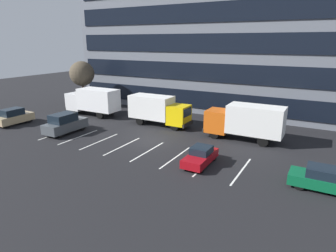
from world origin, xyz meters
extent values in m
plane|color=black|center=(0.00, 0.00, 0.00)|extent=(120.00, 120.00, 0.00)
cube|color=slate|center=(0.00, 18.00, 10.80)|extent=(40.58, 10.91, 21.60)
cube|color=black|center=(0.00, 12.48, 1.98)|extent=(38.96, 0.16, 2.30)
cube|color=black|center=(0.00, 12.48, 5.58)|extent=(38.96, 0.16, 2.30)
cube|color=black|center=(0.00, 12.48, 9.18)|extent=(38.96, 0.16, 2.30)
cube|color=black|center=(0.00, 12.48, 12.78)|extent=(38.96, 0.16, 2.30)
cube|color=silver|center=(-9.80, -2.54, 0.00)|extent=(0.14, 5.40, 0.01)
cube|color=silver|center=(-7.00, -2.54, 0.00)|extent=(0.14, 5.40, 0.01)
cube|color=silver|center=(-4.20, -2.54, 0.00)|extent=(0.14, 5.40, 0.01)
cube|color=silver|center=(-1.40, -2.54, 0.00)|extent=(0.14, 5.40, 0.01)
cube|color=silver|center=(1.40, -2.54, 0.00)|extent=(0.14, 5.40, 0.01)
cube|color=silver|center=(4.20, -2.54, 0.00)|extent=(0.14, 5.40, 0.01)
cube|color=silver|center=(7.00, -2.54, 0.00)|extent=(0.14, 5.40, 0.01)
cube|color=silver|center=(9.80, -2.54, 0.00)|extent=(0.14, 5.40, 0.01)
cube|color=white|center=(-14.86, 5.21, 1.61)|extent=(2.22, 2.42, 2.22)
cube|color=black|center=(-15.95, 5.21, 2.06)|extent=(0.06, 2.03, 0.98)
cube|color=white|center=(-11.13, 5.21, 2.17)|extent=(5.24, 2.52, 2.72)
cube|color=black|center=(-16.02, 5.21, 0.66)|extent=(0.20, 2.42, 0.40)
cylinder|color=black|center=(-14.86, 4.17, 0.50)|extent=(1.01, 0.30, 1.01)
cylinder|color=black|center=(-14.86, 6.25, 0.50)|extent=(1.01, 0.30, 1.01)
cylinder|color=black|center=(-10.08, 4.17, 0.50)|extent=(1.01, 0.30, 1.01)
cylinder|color=black|center=(-10.08, 6.25, 0.50)|extent=(1.01, 0.30, 1.01)
cube|color=#D85914|center=(5.23, 4.81, 1.61)|extent=(2.22, 2.42, 2.22)
cube|color=black|center=(4.14, 4.81, 2.06)|extent=(0.06, 2.03, 0.98)
cube|color=white|center=(8.96, 4.81, 2.17)|extent=(5.24, 2.52, 2.72)
cube|color=black|center=(4.07, 4.81, 0.66)|extent=(0.20, 2.42, 0.40)
cylinder|color=black|center=(5.23, 3.77, 0.50)|extent=(1.01, 0.30, 1.01)
cylinder|color=black|center=(5.23, 5.85, 0.50)|extent=(1.01, 0.30, 1.01)
cylinder|color=black|center=(10.01, 3.77, 0.50)|extent=(1.01, 0.30, 1.01)
cylinder|color=black|center=(10.01, 5.85, 0.50)|extent=(1.01, 0.30, 1.01)
cube|color=yellow|center=(0.48, 5.26, 1.54)|extent=(2.12, 2.32, 2.12)
cube|color=black|center=(1.52, 5.26, 1.97)|extent=(0.06, 1.95, 0.93)
cube|color=white|center=(-3.09, 5.26, 2.08)|extent=(5.02, 2.41, 2.61)
cube|color=black|center=(1.59, 5.26, 0.63)|extent=(0.19, 2.32, 0.39)
cylinder|color=black|center=(0.48, 6.26, 0.48)|extent=(0.97, 0.29, 0.97)
cylinder|color=black|center=(0.48, 4.27, 0.48)|extent=(0.97, 0.29, 0.97)
cylinder|color=black|center=(-4.10, 6.26, 0.48)|extent=(0.97, 0.29, 0.97)
cylinder|color=black|center=(-4.10, 4.27, 0.48)|extent=(0.97, 0.29, 0.97)
cube|color=#474C51|center=(-9.28, -2.08, 0.77)|extent=(2.00, 4.71, 0.97)
cube|color=black|center=(-9.28, -2.32, 1.69)|extent=(1.76, 2.59, 0.87)
cylinder|color=black|center=(-10.16, -0.58, 0.35)|extent=(0.23, 0.70, 0.70)
cylinder|color=black|center=(-8.41, -0.58, 0.35)|extent=(0.23, 0.70, 0.70)
cylinder|color=black|center=(-10.16, -3.59, 0.35)|extent=(0.23, 0.70, 0.70)
cylinder|color=black|center=(-8.41, -3.59, 0.35)|extent=(0.23, 0.70, 0.70)
cube|color=#0C5933|center=(15.31, -2.77, 0.59)|extent=(4.33, 1.81, 0.70)
cube|color=black|center=(15.09, -2.77, 1.25)|extent=(1.82, 1.59, 0.60)
cylinder|color=black|center=(13.92, -1.99, 0.30)|extent=(0.60, 0.22, 0.60)
cylinder|color=black|center=(13.92, -3.56, 0.30)|extent=(0.60, 0.22, 0.60)
cube|color=maroon|center=(6.57, -2.87, 0.54)|extent=(1.65, 3.95, 0.64)
cube|color=black|center=(6.57, -2.67, 1.14)|extent=(1.45, 1.66, 0.55)
cylinder|color=black|center=(7.28, -4.13, 0.28)|extent=(0.20, 0.55, 0.55)
cylinder|color=black|center=(5.85, -4.13, 0.28)|extent=(0.20, 0.55, 0.55)
cylinder|color=black|center=(7.28, -1.61, 0.28)|extent=(0.20, 0.55, 0.55)
cylinder|color=black|center=(5.85, -1.61, 0.28)|extent=(0.20, 0.55, 0.55)
cube|color=tan|center=(-17.14, -2.65, 0.69)|extent=(1.78, 4.20, 0.87)
cube|color=black|center=(-17.14, -2.86, 1.51)|extent=(1.57, 2.31, 0.78)
cylinder|color=black|center=(-17.91, -1.30, 0.31)|extent=(0.20, 0.62, 0.62)
cylinder|color=black|center=(-16.36, -1.30, 0.31)|extent=(0.20, 0.62, 0.62)
cylinder|color=black|center=(-17.91, -3.99, 0.31)|extent=(0.20, 0.62, 0.62)
cylinder|color=black|center=(-16.36, -3.99, 0.31)|extent=(0.20, 0.62, 0.62)
cylinder|color=#473323|center=(-17.00, 8.50, 1.74)|extent=(0.28, 0.28, 3.49)
sphere|color=#4C4233|center=(-17.00, 8.50, 4.89)|extent=(3.55, 3.55, 3.55)
camera|label=1|loc=(14.93, -23.06, 9.46)|focal=31.54mm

